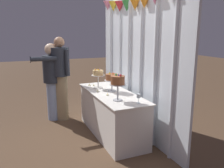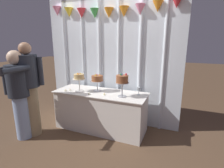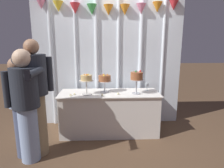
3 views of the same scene
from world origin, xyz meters
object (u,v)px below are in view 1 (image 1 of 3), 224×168
(wine_glass, at_px, (139,96))
(tealight_near_left, at_px, (94,85))
(cake_display_leftmost, at_px, (98,74))
(guest_man_pink_jacket, at_px, (61,76))
(guest_man_dark_suit, at_px, (57,80))
(cake_display_center, at_px, (112,78))
(tealight_far_left, at_px, (89,85))
(guest_girl_blue_dress, at_px, (52,79))
(cake_table, at_px, (111,113))
(cake_display_rightmost, at_px, (118,81))
(tealight_far_right, at_px, (108,95))
(tealight_near_right, at_px, (98,91))

(wine_glass, relative_size, tealight_near_left, 3.32)
(cake_display_leftmost, xyz_separation_m, guest_man_pink_jacket, (-0.68, -0.56, -0.10))
(guest_man_dark_suit, bearing_deg, cake_display_center, 31.95)
(tealight_far_left, distance_m, guest_girl_blue_dress, 0.81)
(cake_table, height_order, wine_glass, wine_glass)
(guest_girl_blue_dress, bearing_deg, cake_display_rightmost, 24.34)
(cake_display_rightmost, bearing_deg, tealight_far_left, -174.99)
(wine_glass, distance_m, guest_man_dark_suit, 2.17)
(cake_table, xyz_separation_m, tealight_far_left, (-0.66, -0.19, 0.39))
(guest_man_pink_jacket, bearing_deg, guest_man_dark_suit, -167.56)
(cake_table, xyz_separation_m, tealight_far_right, (0.15, -0.13, 0.39))
(cake_table, xyz_separation_m, cake_display_rightmost, (0.47, -0.09, 0.68))
(cake_display_leftmost, relative_size, tealight_far_right, 8.17)
(tealight_far_left, relative_size, guest_girl_blue_dress, 0.03)
(cake_display_leftmost, distance_m, wine_glass, 1.14)
(cake_display_leftmost, distance_m, cake_display_rightmost, 0.87)
(cake_table, height_order, tealight_near_left, tealight_near_left)
(tealight_near_left, xyz_separation_m, guest_girl_blue_dress, (-0.54, -0.71, 0.09))
(tealight_far_right, bearing_deg, tealight_near_right, -164.12)
(tealight_far_left, height_order, guest_man_pink_jacket, guest_man_pink_jacket)
(tealight_near_left, xyz_separation_m, tealight_far_right, (0.76, -0.01, 0.00))
(wine_glass, xyz_separation_m, tealight_far_left, (-1.37, -0.33, -0.09))
(tealight_far_right, height_order, guest_man_dark_suit, guest_man_dark_suit)
(cake_display_center, relative_size, tealight_near_right, 9.21)
(tealight_near_left, bearing_deg, cake_table, 10.99)
(cake_display_rightmost, bearing_deg, guest_man_pink_jacket, -159.85)
(cake_display_rightmost, height_order, tealight_near_right, cake_display_rightmost)
(tealight_far_left, relative_size, tealight_far_right, 1.05)
(wine_glass, xyz_separation_m, guest_man_dark_suit, (-2.00, -0.84, -0.05))
(tealight_near_left, distance_m, tealight_far_right, 0.76)
(cake_display_leftmost, bearing_deg, guest_man_dark_suit, -145.93)
(guest_man_pink_jacket, bearing_deg, cake_table, 31.53)
(cake_display_center, relative_size, guest_man_dark_suit, 0.25)
(tealight_far_right, bearing_deg, wine_glass, 25.30)
(cake_display_center, relative_size, wine_glass, 2.61)
(cake_display_center, xyz_separation_m, tealight_near_right, (-0.04, -0.25, -0.23))
(tealight_near_left, relative_size, tealight_near_right, 1.06)
(cake_display_rightmost, xyz_separation_m, guest_girl_blue_dress, (-1.62, -0.73, -0.20))
(cake_table, bearing_deg, guest_girl_blue_dress, -144.32)
(tealight_near_right, xyz_separation_m, guest_man_dark_suit, (-1.16, -0.50, 0.03))
(cake_table, relative_size, tealight_far_left, 37.36)
(guest_man_dark_suit, relative_size, guest_girl_blue_dress, 0.93)
(cake_display_rightmost, xyz_separation_m, guest_man_dark_suit, (-1.76, -0.61, -0.25))
(cake_table, bearing_deg, tealight_near_right, -121.31)
(guest_man_pink_jacket, bearing_deg, guest_girl_blue_dress, -114.12)
(cake_display_center, height_order, guest_man_pink_jacket, guest_man_pink_jacket)
(tealight_near_right, relative_size, guest_man_dark_suit, 0.03)
(cake_table, distance_m, wine_glass, 0.87)
(guest_man_dark_suit, bearing_deg, wine_glass, 22.85)
(cake_display_center, height_order, cake_display_rightmost, cake_display_rightmost)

